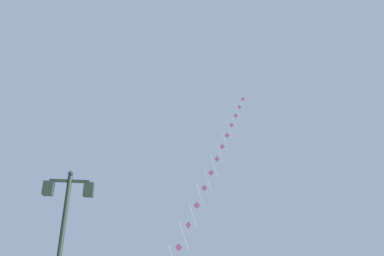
% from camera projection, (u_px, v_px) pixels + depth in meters
% --- Properties ---
extents(twin_lantern_lamp_post, '(1.45, 0.28, 5.12)m').
position_uv_depth(twin_lantern_lamp_post, '(64.00, 224.00, 10.79)').
color(twin_lantern_lamp_post, '#1E2D23').
rests_on(twin_lantern_lamp_post, ground_plane).
extents(kite_train, '(9.53, 13.18, 20.59)m').
position_uv_depth(kite_train, '(214.00, 166.00, 28.69)').
color(kite_train, brown).
rests_on(kite_train, ground_plane).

